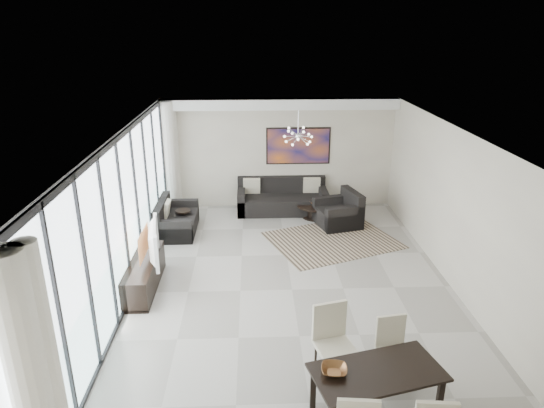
{
  "coord_description": "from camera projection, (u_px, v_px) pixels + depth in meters",
  "views": [
    {
      "loc": [
        -0.7,
        -7.87,
        4.63
      ],
      "look_at": [
        -0.32,
        1.23,
        1.25
      ],
      "focal_mm": 32.0,
      "sensor_mm": 36.0,
      "label": 1
    }
  ],
  "objects": [
    {
      "name": "rug",
      "position": [
        332.0,
        240.0,
        11.06
      ],
      "size": [
        3.28,
        2.92,
        0.01
      ],
      "primitive_type": "cube",
      "rotation": [
        0.0,
        0.0,
        0.37
      ],
      "color": "black",
      "rests_on": "floor"
    },
    {
      "name": "television",
      "position": [
        149.0,
        242.0,
        8.82
      ],
      "size": [
        0.37,
        1.21,
        0.69
      ],
      "primitive_type": "imported",
      "rotation": [
        0.0,
        0.0,
        1.75
      ],
      "color": "gray",
      "rests_on": "tv_console"
    },
    {
      "name": "room_shell",
      "position": [
        319.0,
        217.0,
        8.52
      ],
      "size": [
        6.0,
        9.0,
        2.9
      ],
      "color": "#A8A39B",
      "rests_on": "ground"
    },
    {
      "name": "armchair",
      "position": [
        339.0,
        214.0,
        11.83
      ],
      "size": [
        1.18,
        1.21,
        0.84
      ],
      "color": "black",
      "rests_on": "floor"
    },
    {
      "name": "window_wall",
      "position": [
        129.0,
        219.0,
        8.39
      ],
      "size": [
        0.37,
        8.95,
        2.9
      ],
      "color": "silver",
      "rests_on": "floor"
    },
    {
      "name": "dining_table",
      "position": [
        377.0,
        377.0,
        5.93
      ],
      "size": [
        1.75,
        1.17,
        0.67
      ],
      "color": "black",
      "rests_on": "floor"
    },
    {
      "name": "dining_chair_nw",
      "position": [
        332.0,
        335.0,
        6.65
      ],
      "size": [
        0.6,
        0.6,
        1.07
      ],
      "color": "beige",
      "rests_on": "floor"
    },
    {
      "name": "chandelier",
      "position": [
        298.0,
        136.0,
        10.54
      ],
      "size": [
        0.66,
        0.66,
        0.71
      ],
      "color": "silver",
      "rests_on": "room_shell"
    },
    {
      "name": "coffee_table",
      "position": [
        316.0,
        210.0,
        12.35
      ],
      "size": [
        0.99,
        0.99,
        0.35
      ],
      "color": "black",
      "rests_on": "floor"
    },
    {
      "name": "bowl_dining",
      "position": [
        334.0,
        370.0,
        5.86
      ],
      "size": [
        0.35,
        0.35,
        0.08
      ],
      "primitive_type": "imported",
      "rotation": [
        0.0,
        0.0,
        -0.13
      ],
      "color": "brown",
      "rests_on": "dining_table"
    },
    {
      "name": "bowl_coffee",
      "position": [
        314.0,
        202.0,
        12.3
      ],
      "size": [
        0.3,
        0.3,
        0.08
      ],
      "primitive_type": "imported",
      "rotation": [
        0.0,
        0.0,
        0.23
      ],
      "color": "brown",
      "rests_on": "coffee_table"
    },
    {
      "name": "loveseat",
      "position": [
        175.0,
        221.0,
        11.45
      ],
      "size": [
        0.86,
        1.53,
        0.77
      ],
      "color": "black",
      "rests_on": "floor"
    },
    {
      "name": "side_table",
      "position": [
        183.0,
        217.0,
        11.54
      ],
      "size": [
        0.36,
        0.36,
        0.5
      ],
      "color": "black",
      "rests_on": "floor"
    },
    {
      "name": "sofa_main",
      "position": [
        282.0,
        200.0,
        12.73
      ],
      "size": [
        2.33,
        0.95,
        0.85
      ],
      "color": "black",
      "rests_on": "floor"
    },
    {
      "name": "dining_chair_ne",
      "position": [
        392.0,
        344.0,
        6.64
      ],
      "size": [
        0.48,
        0.48,
        0.92
      ],
      "color": "beige",
      "rests_on": "floor"
    },
    {
      "name": "soffit",
      "position": [
        280.0,
        104.0,
        12.07
      ],
      "size": [
        5.98,
        0.4,
        0.26
      ],
      "primitive_type": "cube",
      "color": "white",
      "rests_on": "room_shell"
    },
    {
      "name": "painting",
      "position": [
        298.0,
        146.0,
        12.64
      ],
      "size": [
        1.68,
        0.04,
        0.98
      ],
      "primitive_type": "cube",
      "color": "#C75C1B",
      "rests_on": "room_shell"
    },
    {
      "name": "tv_console",
      "position": [
        143.0,
        274.0,
        8.98
      ],
      "size": [
        0.5,
        1.79,
        0.56
      ],
      "primitive_type": "cube",
      "color": "black",
      "rests_on": "floor"
    }
  ]
}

